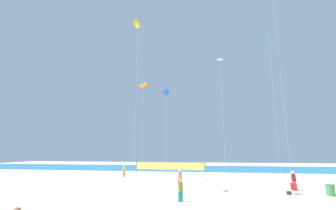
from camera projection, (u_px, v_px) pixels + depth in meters
ground_plane at (171, 200)px, 16.99m from camera, size 120.00×120.00×0.00m
ocean_band at (195, 168)px, 49.89m from camera, size 120.00×20.00×0.01m
beachgoer_coral_shirt at (180, 178)px, 22.47m from camera, size 0.42×0.42×1.85m
beachgoer_mustard_shirt at (124, 171)px, 32.47m from camera, size 0.36×0.36×1.58m
beachgoer_olive_shirt at (181, 190)px, 16.68m from camera, size 0.35×0.35×1.52m
beachgoer_maroon_shirt at (294, 180)px, 21.47m from camera, size 0.40×0.40×1.73m
folding_beach_chair at (295, 188)px, 19.66m from camera, size 0.52×0.65×0.89m
trash_barrel at (330, 190)px, 18.76m from camera, size 0.66×0.66×0.91m
volleyball_net at (169, 167)px, 29.05m from camera, size 8.86×0.83×2.40m
beach_handbag at (289, 193)px, 19.19m from camera, size 0.37×0.19×0.30m
kite_yellow_delta at (138, 24)px, 24.07m from camera, size 0.65×1.12×17.08m
kite_blue_delta at (166, 92)px, 39.07m from camera, size 1.20×1.05×13.88m
kite_orange_tube at (144, 85)px, 35.90m from camera, size 1.76×1.56×13.82m
kite_green_diamond at (270, 47)px, 29.85m from camera, size 0.43×0.44×18.15m
kite_pink_diamond at (220, 60)px, 26.97m from camera, size 0.72×0.71×14.29m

